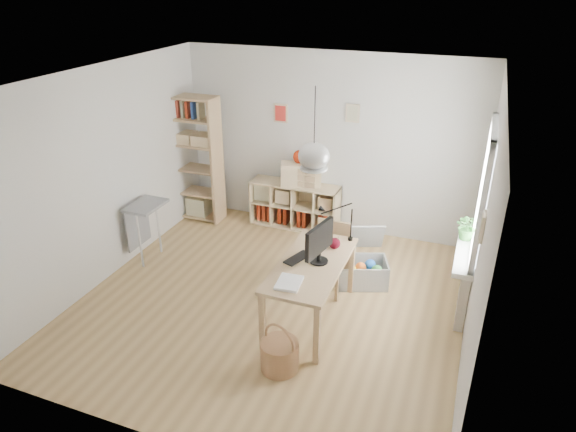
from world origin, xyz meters
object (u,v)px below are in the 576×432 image
(chair, at_px, (330,253))
(drawer_chest, at_px, (301,174))
(tall_bookshelf, at_px, (195,154))
(cube_shelf, at_px, (294,208))
(storage_chest, at_px, (362,266))
(desk, at_px, (311,270))
(monitor, at_px, (319,241))

(chair, bearing_deg, drawer_chest, 124.35)
(tall_bookshelf, height_order, drawer_chest, tall_bookshelf)
(cube_shelf, relative_size, tall_bookshelf, 0.70)
(storage_chest, height_order, drawer_chest, drawer_chest)
(desk, bearing_deg, tall_bookshelf, 142.99)
(desk, xyz_separation_m, tall_bookshelf, (-2.59, 1.95, 0.43))
(desk, height_order, cube_shelf, desk)
(desk, bearing_deg, monitor, 39.16)
(desk, height_order, drawer_chest, drawer_chest)
(monitor, relative_size, drawer_chest, 0.87)
(drawer_chest, bearing_deg, monitor, -84.68)
(cube_shelf, relative_size, chair, 1.57)
(drawer_chest, bearing_deg, tall_bookshelf, 169.01)
(monitor, bearing_deg, drawer_chest, 126.91)
(cube_shelf, height_order, drawer_chest, drawer_chest)
(monitor, bearing_deg, tall_bookshelf, 156.97)
(chair, bearing_deg, monitor, -82.50)
(desk, relative_size, cube_shelf, 1.07)
(tall_bookshelf, distance_m, storage_chest, 3.22)
(desk, distance_m, monitor, 0.36)
(storage_chest, bearing_deg, tall_bookshelf, 142.13)
(cube_shelf, distance_m, storage_chest, 1.85)
(desk, relative_size, storage_chest, 1.67)
(cube_shelf, xyz_separation_m, drawer_chest, (0.12, -0.04, 0.59))
(monitor, bearing_deg, chair, 107.23)
(tall_bookshelf, relative_size, monitor, 3.81)
(cube_shelf, height_order, tall_bookshelf, tall_bookshelf)
(tall_bookshelf, distance_m, drawer_chest, 1.71)
(chair, bearing_deg, storage_chest, 44.14)
(tall_bookshelf, distance_m, monitor, 3.26)
(tall_bookshelf, xyz_separation_m, drawer_chest, (1.68, 0.24, -0.20))
(storage_chest, distance_m, drawer_chest, 1.86)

